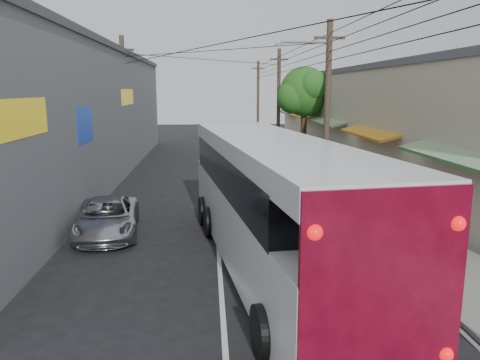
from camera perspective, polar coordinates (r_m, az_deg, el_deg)
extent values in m
plane|color=black|center=(9.72, -1.86, -19.44)|extent=(120.00, 120.00, 0.00)
cube|color=slate|center=(29.58, 9.40, 1.34)|extent=(3.00, 80.00, 0.12)
cube|color=#B4AD8F|center=(32.46, 16.56, 7.10)|extent=(6.00, 40.00, 6.00)
cube|color=#4C4C51|center=(32.42, 16.87, 12.57)|extent=(6.20, 40.00, 0.30)
cube|color=#166719|center=(16.56, 24.95, 2.93)|extent=(1.39, 6.00, 0.46)
cube|color=orange|center=(23.84, 15.74, 5.68)|extent=(1.39, 6.00, 0.46)
cube|color=#166719|center=(31.47, 10.87, 7.07)|extent=(1.39, 6.00, 0.46)
cube|color=orange|center=(39.25, 7.91, 7.89)|extent=(1.39, 6.00, 0.46)
cube|color=#166719|center=(47.10, 5.92, 8.42)|extent=(1.39, 6.00, 0.46)
cube|color=slate|center=(27.67, -21.37, 7.26)|extent=(7.00, 36.00, 7.00)
cube|color=#4C4C51|center=(27.72, -21.90, 14.70)|extent=(7.20, 36.00, 0.30)
cube|color=yellow|center=(13.29, -25.15, 6.84)|extent=(0.12, 3.50, 1.00)
cube|color=#1433A5|center=(19.03, -18.54, 6.42)|extent=(0.12, 2.20, 1.40)
cube|color=yellow|center=(28.78, -13.65, 9.81)|extent=(0.12, 4.00, 0.90)
cylinder|color=#473828|center=(22.09, 10.57, 8.38)|extent=(0.28, 0.28, 8.00)
cube|color=#473828|center=(22.19, 10.87, 16.66)|extent=(1.40, 0.12, 0.12)
cylinder|color=#473828|center=(36.80, 4.72, 9.47)|extent=(0.28, 0.28, 8.00)
cube|color=#473828|center=(36.86, 4.80, 14.45)|extent=(1.40, 0.12, 0.12)
cylinder|color=#473828|center=(51.68, 2.22, 9.91)|extent=(0.28, 0.28, 8.00)
cube|color=#473828|center=(51.72, 2.24, 13.46)|extent=(1.40, 0.12, 0.12)
cylinder|color=#473828|center=(28.82, -13.90, 8.80)|extent=(0.28, 0.28, 8.00)
cube|color=#473828|center=(28.89, -14.20, 15.15)|extent=(1.40, 0.12, 0.12)
cylinder|color=#59595E|center=(21.92, 7.95, 16.29)|extent=(2.20, 0.10, 0.10)
cube|color=#59595E|center=(21.72, 4.99, 16.14)|extent=(0.50, 0.18, 0.12)
cylinder|color=#3F2B19|center=(35.22, 7.75, 6.09)|extent=(0.44, 0.44, 4.00)
sphere|color=#245316|center=(35.10, 7.87, 10.65)|extent=(3.60, 3.60, 3.60)
sphere|color=#245316|center=(35.91, 9.23, 9.65)|extent=(2.60, 2.60, 2.60)
sphere|color=#245316|center=(34.54, 6.50, 10.01)|extent=(2.40, 2.40, 2.40)
sphere|color=#245316|center=(34.21, 8.90, 11.28)|extent=(2.20, 2.20, 2.20)
sphere|color=#245316|center=(35.92, 7.10, 10.99)|extent=(2.00, 2.00, 2.00)
cube|color=silver|center=(13.04, 3.75, -5.66)|extent=(4.19, 12.70, 1.97)
cube|color=black|center=(13.19, 3.25, 1.04)|extent=(3.94, 10.64, 1.04)
cube|color=silver|center=(12.59, 3.88, 3.90)|extent=(4.19, 12.70, 0.52)
cube|color=maroon|center=(7.24, 17.09, -12.61)|extent=(2.57, 0.42, 3.01)
sphere|color=red|center=(8.26, 23.79, -18.85)|extent=(0.23, 0.23, 0.23)
sphere|color=red|center=(6.46, 9.09, -6.31)|extent=(0.23, 0.23, 0.23)
sphere|color=red|center=(7.48, 25.01, -4.82)|extent=(0.23, 0.23, 0.23)
cylinder|color=black|center=(9.08, 2.87, -18.02)|extent=(0.44, 1.07, 1.04)
cylinder|color=black|center=(9.97, 18.09, -15.78)|extent=(0.44, 1.07, 1.04)
cylinder|color=black|center=(15.92, -3.75, -5.11)|extent=(0.44, 1.07, 1.04)
cylinder|color=black|center=(16.45, 5.28, -4.61)|extent=(0.44, 1.07, 1.04)
cylinder|color=black|center=(17.41, -4.43, -3.72)|extent=(0.44, 1.07, 1.04)
cylinder|color=black|center=(17.89, 3.86, -3.31)|extent=(0.44, 1.07, 1.04)
imported|color=#B0AFB6|center=(16.71, -15.90, -4.40)|extent=(2.54, 4.63, 1.23)
imported|color=gray|center=(23.65, 6.08, 0.73)|extent=(2.27, 5.22, 1.49)
imported|color=black|center=(29.41, 5.69, 2.58)|extent=(1.76, 4.01, 1.34)
imported|color=black|center=(35.88, 3.05, 4.32)|extent=(1.92, 4.88, 1.58)
imported|color=pink|center=(20.93, 17.94, -0.77)|extent=(0.63, 0.52, 1.48)
imported|color=#7F9BB9|center=(23.66, 14.24, 0.65)|extent=(0.74, 0.61, 1.42)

